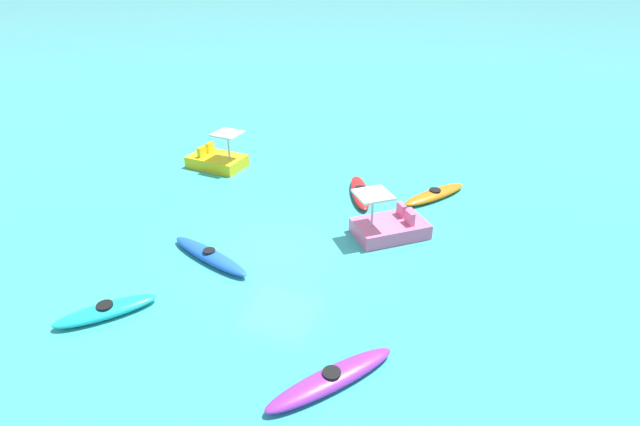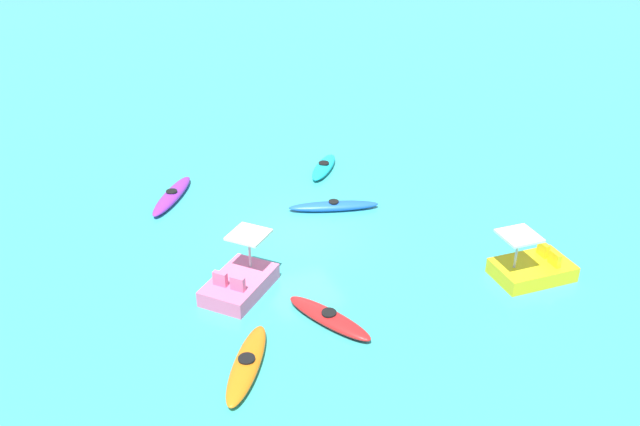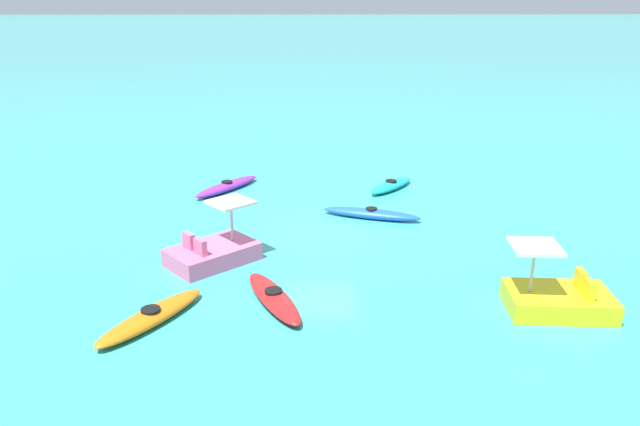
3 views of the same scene
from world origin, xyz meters
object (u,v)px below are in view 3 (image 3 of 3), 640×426
(kayak_cyan, at_px, (391,185))
(pedal_boat_pink, at_px, (213,251))
(kayak_purple, at_px, (227,186))
(kayak_blue, at_px, (371,214))
(pedal_boat_yellow, at_px, (558,298))
(kayak_red, at_px, (274,297))
(kayak_orange, at_px, (151,317))

(kayak_cyan, distance_m, pedal_boat_pink, 9.08)
(kayak_purple, height_order, kayak_blue, same)
(kayak_purple, distance_m, pedal_boat_yellow, 13.43)
(kayak_red, xyz_separation_m, kayak_cyan, (-9.39, 4.08, 0.00))
(kayak_cyan, relative_size, pedal_boat_yellow, 0.96)
(kayak_purple, bearing_deg, kayak_red, 13.89)
(kayak_red, xyz_separation_m, kayak_orange, (0.90, -2.75, -0.00))
(pedal_boat_yellow, distance_m, pedal_boat_pink, 9.12)
(kayak_red, relative_size, pedal_boat_pink, 1.07)
(kayak_cyan, relative_size, kayak_orange, 0.81)
(kayak_purple, relative_size, kayak_orange, 1.04)
(kayak_orange, bearing_deg, pedal_boat_pink, 164.86)
(kayak_orange, height_order, pedal_boat_yellow, pedal_boat_yellow)
(kayak_purple, xyz_separation_m, kayak_red, (9.38, 2.32, 0.00))
(kayak_red, relative_size, kayak_orange, 0.99)
(pedal_boat_yellow, bearing_deg, kayak_red, -94.09)
(kayak_blue, xyz_separation_m, pedal_boat_yellow, (6.56, 3.80, 0.17))
(kayak_purple, relative_size, kayak_blue, 0.93)
(pedal_boat_pink, bearing_deg, kayak_blue, 126.56)
(kayak_red, height_order, pedal_boat_yellow, pedal_boat_yellow)
(kayak_orange, distance_m, kayak_blue, 9.04)
(kayak_cyan, height_order, pedal_boat_pink, pedal_boat_pink)
(pedal_boat_pink, bearing_deg, kayak_red, 36.31)
(kayak_cyan, bearing_deg, pedal_boat_yellow, 15.31)
(kayak_cyan, xyz_separation_m, kayak_orange, (10.28, -6.84, -0.00))
(kayak_orange, bearing_deg, kayak_blue, 140.52)
(kayak_purple, xyz_separation_m, kayak_cyan, (-0.00, 6.40, 0.00))
(kayak_purple, height_order, kayak_orange, same)
(kayak_cyan, height_order, kayak_orange, same)
(kayak_orange, relative_size, pedal_boat_yellow, 1.19)
(kayak_purple, bearing_deg, kayak_cyan, 90.04)
(kayak_orange, bearing_deg, kayak_red, 108.04)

